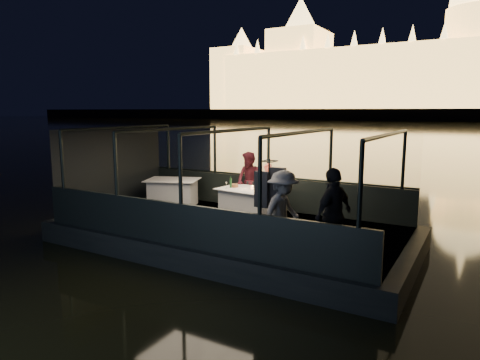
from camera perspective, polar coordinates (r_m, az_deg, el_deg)
The scene contains 29 objects.
river_water at distance 88.97m, azimuth 26.75°, elevation 6.12°, with size 500.00×500.00×0.00m, color black.
boat_hull at distance 10.73m, azimuth -1.08°, elevation -8.50°, with size 8.60×4.40×1.00m, color black.
boat_deck at distance 10.59m, azimuth -1.09°, elevation -6.02°, with size 8.00×4.00×0.04m, color black.
gunwale_port at distance 12.20m, azimuth 3.76°, elevation -1.74°, with size 8.00×0.08×0.90m, color black.
gunwale_starboard at distance 8.88m, azimuth -7.81°, elevation -5.98°, with size 8.00×0.08×0.90m, color black.
cabin_glass_port at distance 12.03m, azimuth 3.82°, elevation 3.64°, with size 8.00×0.02×1.40m, color #99B2B2, non-canonical shape.
cabin_glass_starboard at distance 8.65m, azimuth -7.98°, elevation 1.40°, with size 8.00×0.02×1.40m, color #99B2B2, non-canonical shape.
cabin_roof_glass at distance 10.23m, azimuth -1.13°, elevation 6.61°, with size 8.00×4.00×0.02m, color #99B2B2, non-canonical shape.
end_wall_fore at distance 12.86m, azimuth -16.56°, elevation 1.62°, with size 0.02×4.00×2.30m, color black, non-canonical shape.
end_wall_aft at distance 8.99m, azimuth 21.30°, elevation -1.76°, with size 0.02×4.00×2.30m, color black, non-canonical shape.
canopy_ribs at distance 10.35m, azimuth -1.11°, elevation 0.24°, with size 8.00×4.00×2.30m, color black, non-canonical shape.
embankment at distance 218.83m, azimuth 28.89°, elevation 7.47°, with size 400.00×140.00×6.00m, color #423D33.
parliament_building at distance 185.62m, azimuth 29.30°, elevation 16.03°, with size 220.00×32.00×60.00m, color #F2D18C, non-canonical shape.
dining_table_central at distance 11.16m, azimuth 0.93°, elevation -3.09°, with size 1.45×1.05×0.77m, color silver.
dining_table_aft at distance 12.70m, azimuth -8.94°, elevation -1.70°, with size 1.49×1.08×0.79m, color white.
chair_port_left at distance 11.73m, azimuth 1.40°, elevation -2.16°, with size 0.38×0.38×0.82m, color black.
chair_port_right at distance 11.61m, azimuth 3.17°, elevation -2.30°, with size 0.45×0.45×0.97m, color black.
coat_stand at distance 8.54m, azimuth 3.87°, elevation -3.41°, with size 0.51×0.41×1.84m, color black, non-canonical shape.
person_woman_coral at distance 11.62m, azimuth 3.71°, elevation -0.78°, with size 0.49×0.33×1.36m, color #F37258.
person_man_maroon at distance 11.87m, azimuth 1.24°, elevation -0.55°, with size 0.79×0.62×1.65m, color #3C1118.
passenger_stripe at distance 8.29m, azimuth 5.73°, elevation -4.17°, with size 1.07×0.60×1.65m, color white.
passenger_dark at distance 8.07m, azimuth 12.33°, elevation -4.71°, with size 1.03×0.43×1.75m, color black.
wine_bottle at distance 11.23m, azimuth -1.23°, elevation -0.27°, with size 0.06×0.06×0.29m, color #163C1B.
bread_basket at distance 11.32m, azimuth -0.80°, elevation -0.76°, with size 0.22×0.22×0.09m, color brown.
amber_candle at distance 11.03m, azimuth 1.61°, elevation -1.02°, with size 0.06×0.06×0.08m, color orange.
plate_near at distance 10.83m, azimuth 2.60°, elevation -1.39°, with size 0.23×0.23×0.01m, color silver.
plate_far at distance 11.38m, azimuth 0.10°, elevation -0.86°, with size 0.24×0.24×0.01m, color white.
wine_glass_white at distance 11.14m, azimuth -1.84°, elevation -0.63°, with size 0.06×0.06×0.17m, color silver, non-canonical shape.
wine_glass_red at distance 11.11m, azimuth 2.57°, elevation -0.66°, with size 0.06×0.06×0.18m, color silver, non-canonical shape.
Camera 1 is at (5.28, -8.75, 3.26)m, focal length 32.00 mm.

